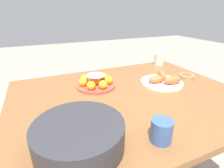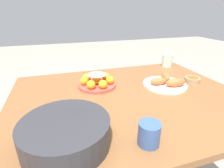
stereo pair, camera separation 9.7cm
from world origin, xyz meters
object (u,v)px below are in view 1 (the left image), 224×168
dining_table (129,110)px  cake_plate (96,82)px  serving_bowl (79,135)px  cup_near (159,59)px  seafood_platter (163,80)px  cup_far (161,131)px  sauce_bowl (186,77)px

dining_table → cake_plate: (0.13, -0.17, 0.13)m
serving_bowl → cup_near: 1.06m
dining_table → cake_plate: bearing=-52.1°
dining_table → seafood_platter: size_ratio=4.77×
dining_table → serving_bowl: (0.34, 0.27, 0.15)m
serving_bowl → seafood_platter: serving_bowl is taller
seafood_platter → cup_far: (0.34, 0.41, 0.02)m
dining_table → cake_plate: size_ratio=5.46×
cup_near → cup_far: bearing=52.8°
dining_table → cup_far: cup_far is taller
seafood_platter → cup_far: size_ratio=3.12×
dining_table → serving_bowl: serving_bowl is taller
serving_bowl → sauce_bowl: bearing=-157.9°
serving_bowl → cup_far: 0.28m
cup_near → cup_far: size_ratio=1.15×
cake_plate → cup_far: (-0.06, 0.53, 0.01)m
serving_bowl → sauce_bowl: 0.85m
serving_bowl → cup_far: bearing=162.5°
cup_near → seafood_platter: bearing=55.6°
cake_plate → cup_near: cup_near is taller
seafood_platter → cup_near: (-0.23, -0.34, 0.03)m
sauce_bowl → seafood_platter: size_ratio=0.35×
cake_plate → cup_near: size_ratio=2.37×
seafood_platter → cup_near: 0.41m
sauce_bowl → seafood_platter: bearing=-1.8°
dining_table → seafood_platter: 0.29m
dining_table → cup_far: size_ratio=14.89×
seafood_platter → cake_plate: bearing=-16.7°
dining_table → serving_bowl: size_ratio=4.11×
cup_near → dining_table: bearing=38.3°
serving_bowl → seafood_platter: 0.68m
cup_far → cake_plate: bearing=-83.8°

